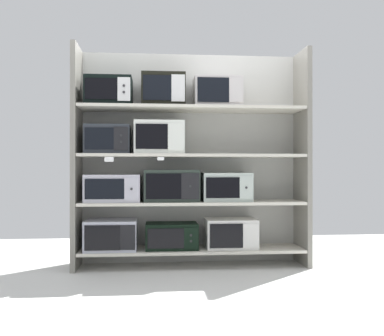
{
  "coord_description": "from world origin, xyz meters",
  "views": [
    {
      "loc": [
        -0.4,
        -4.57,
        0.98
      ],
      "look_at": [
        0.0,
        0.0,
        1.0
      ],
      "focal_mm": 41.96,
      "sensor_mm": 36.0,
      "label": 1
    }
  ],
  "objects_px": {
    "microwave_4": "(171,186)",
    "microwave_10": "(217,93)",
    "microwave_5": "(226,187)",
    "microwave_7": "(159,138)",
    "microwave_8": "(109,92)",
    "microwave_6": "(108,140)",
    "microwave_0": "(111,235)",
    "microwave_2": "(231,233)",
    "microwave_3": "(113,188)",
    "microwave_9": "(163,91)",
    "microwave_1": "(172,236)"
  },
  "relations": [
    {
      "from": "microwave_0",
      "to": "microwave_3",
      "type": "distance_m",
      "value": 0.47
    },
    {
      "from": "microwave_1",
      "to": "microwave_10",
      "type": "height_order",
      "value": "microwave_10"
    },
    {
      "from": "microwave_6",
      "to": "microwave_3",
      "type": "bearing_deg",
      "value": 0.11
    },
    {
      "from": "microwave_8",
      "to": "microwave_10",
      "type": "xyz_separation_m",
      "value": [
        1.1,
        -0.0,
        0.01
      ]
    },
    {
      "from": "microwave_2",
      "to": "microwave_6",
      "type": "distance_m",
      "value": 1.58
    },
    {
      "from": "microwave_10",
      "to": "microwave_6",
      "type": "bearing_deg",
      "value": 179.99
    },
    {
      "from": "microwave_3",
      "to": "microwave_10",
      "type": "height_order",
      "value": "microwave_10"
    },
    {
      "from": "microwave_5",
      "to": "microwave_0",
      "type": "bearing_deg",
      "value": -179.98
    },
    {
      "from": "microwave_6",
      "to": "microwave_9",
      "type": "distance_m",
      "value": 0.75
    },
    {
      "from": "microwave_7",
      "to": "microwave_9",
      "type": "distance_m",
      "value": 0.48
    },
    {
      "from": "microwave_2",
      "to": "microwave_6",
      "type": "relative_size",
      "value": 1.17
    },
    {
      "from": "microwave_3",
      "to": "microwave_9",
      "type": "distance_m",
      "value": 1.11
    },
    {
      "from": "microwave_0",
      "to": "microwave_4",
      "type": "distance_m",
      "value": 0.78
    },
    {
      "from": "microwave_10",
      "to": "microwave_7",
      "type": "bearing_deg",
      "value": 179.97
    },
    {
      "from": "microwave_3",
      "to": "microwave_8",
      "type": "distance_m",
      "value": 0.97
    },
    {
      "from": "microwave_3",
      "to": "microwave_10",
      "type": "xyz_separation_m",
      "value": [
        1.06,
        -0.0,
        0.98
      ]
    },
    {
      "from": "microwave_0",
      "to": "microwave_9",
      "type": "height_order",
      "value": "microwave_9"
    },
    {
      "from": "microwave_5",
      "to": "microwave_6",
      "type": "height_order",
      "value": "microwave_6"
    },
    {
      "from": "microwave_0",
      "to": "microwave_6",
      "type": "xyz_separation_m",
      "value": [
        -0.03,
        0.0,
        0.96
      ]
    },
    {
      "from": "microwave_6",
      "to": "microwave_7",
      "type": "xyz_separation_m",
      "value": [
        0.51,
        0.0,
        0.02
      ]
    },
    {
      "from": "microwave_10",
      "to": "microwave_2",
      "type": "bearing_deg",
      "value": 0.02
    },
    {
      "from": "microwave_4",
      "to": "microwave_7",
      "type": "bearing_deg",
      "value": 179.92
    },
    {
      "from": "microwave_8",
      "to": "microwave_10",
      "type": "relative_size",
      "value": 0.96
    },
    {
      "from": "microwave_0",
      "to": "microwave_10",
      "type": "xyz_separation_m",
      "value": [
        1.08,
        -0.0,
        1.45
      ]
    },
    {
      "from": "microwave_5",
      "to": "microwave_8",
      "type": "relative_size",
      "value": 1.08
    },
    {
      "from": "microwave_5",
      "to": "microwave_10",
      "type": "xyz_separation_m",
      "value": [
        -0.09,
        -0.0,
        0.97
      ]
    },
    {
      "from": "microwave_3",
      "to": "microwave_7",
      "type": "relative_size",
      "value": 1.1
    },
    {
      "from": "microwave_4",
      "to": "microwave_10",
      "type": "relative_size",
      "value": 1.16
    },
    {
      "from": "microwave_0",
      "to": "microwave_10",
      "type": "distance_m",
      "value": 1.8
    },
    {
      "from": "microwave_4",
      "to": "microwave_6",
      "type": "bearing_deg",
      "value": 179.99
    },
    {
      "from": "microwave_0",
      "to": "microwave_4",
      "type": "xyz_separation_m",
      "value": [
        0.6,
        0.0,
        0.49
      ]
    },
    {
      "from": "microwave_4",
      "to": "microwave_7",
      "type": "height_order",
      "value": "microwave_7"
    },
    {
      "from": "microwave_5",
      "to": "microwave_7",
      "type": "height_order",
      "value": "microwave_7"
    },
    {
      "from": "microwave_6",
      "to": "microwave_9",
      "type": "bearing_deg",
      "value": 0.0
    },
    {
      "from": "microwave_4",
      "to": "microwave_10",
      "type": "bearing_deg",
      "value": -0.01
    },
    {
      "from": "microwave_8",
      "to": "microwave_4",
      "type": "bearing_deg",
      "value": -0.02
    },
    {
      "from": "microwave_6",
      "to": "microwave_7",
      "type": "relative_size",
      "value": 0.89
    },
    {
      "from": "microwave_4",
      "to": "microwave_9",
      "type": "relative_size",
      "value": 1.27
    },
    {
      "from": "microwave_8",
      "to": "microwave_7",
      "type": "bearing_deg",
      "value": -0.0
    },
    {
      "from": "microwave_2",
      "to": "microwave_10",
      "type": "xyz_separation_m",
      "value": [
        -0.14,
        -0.0,
        1.45
      ]
    },
    {
      "from": "microwave_8",
      "to": "microwave_6",
      "type": "bearing_deg",
      "value": -179.53
    },
    {
      "from": "microwave_9",
      "to": "microwave_5",
      "type": "bearing_deg",
      "value": 0.01
    },
    {
      "from": "microwave_4",
      "to": "microwave_8",
      "type": "bearing_deg",
      "value": 179.98
    },
    {
      "from": "microwave_2",
      "to": "microwave_4",
      "type": "height_order",
      "value": "microwave_4"
    },
    {
      "from": "microwave_0",
      "to": "microwave_2",
      "type": "height_order",
      "value": "microwave_0"
    },
    {
      "from": "microwave_0",
      "to": "microwave_1",
      "type": "bearing_deg",
      "value": 0.01
    },
    {
      "from": "microwave_3",
      "to": "microwave_5",
      "type": "bearing_deg",
      "value": 0.0
    },
    {
      "from": "microwave_2",
      "to": "microwave_8",
      "type": "bearing_deg",
      "value": 179.99
    },
    {
      "from": "microwave_2",
      "to": "microwave_6",
      "type": "bearing_deg",
      "value": 179.99
    },
    {
      "from": "microwave_3",
      "to": "microwave_10",
      "type": "distance_m",
      "value": 1.44
    }
  ]
}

